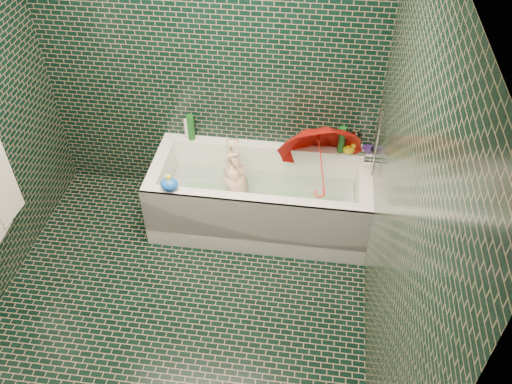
# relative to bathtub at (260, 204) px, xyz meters

# --- Properties ---
(floor) EXTENTS (2.80, 2.80, 0.00)m
(floor) POSITION_rel_bathtub_xyz_m (-0.45, -1.01, -0.21)
(floor) COLOR black
(floor) RESTS_ON ground
(wall_back) EXTENTS (2.80, 0.00, 2.80)m
(wall_back) POSITION_rel_bathtub_xyz_m (-0.45, 0.39, 1.04)
(wall_back) COLOR black
(wall_back) RESTS_ON floor
(wall_right) EXTENTS (0.00, 2.80, 2.80)m
(wall_right) POSITION_rel_bathtub_xyz_m (0.85, -1.01, 1.04)
(wall_right) COLOR black
(wall_right) RESTS_ON floor
(bathtub) EXTENTS (1.70, 0.75, 0.55)m
(bathtub) POSITION_rel_bathtub_xyz_m (0.00, 0.00, 0.00)
(bathtub) COLOR white
(bathtub) RESTS_ON floor
(bath_mat) EXTENTS (1.35, 0.47, 0.01)m
(bath_mat) POSITION_rel_bathtub_xyz_m (0.00, 0.02, -0.06)
(bath_mat) COLOR #43CA28
(bath_mat) RESTS_ON bathtub
(water) EXTENTS (1.48, 0.53, 0.00)m
(water) POSITION_rel_bathtub_xyz_m (0.00, 0.02, 0.09)
(water) COLOR silver
(water) RESTS_ON bathtub
(faucet) EXTENTS (0.18, 0.19, 0.55)m
(faucet) POSITION_rel_bathtub_xyz_m (0.81, 0.01, 0.56)
(faucet) COLOR silver
(faucet) RESTS_ON wall_right
(child) EXTENTS (0.94, 0.41, 0.32)m
(child) POSITION_rel_bathtub_xyz_m (-0.16, 0.00, 0.10)
(child) COLOR #DEB38A
(child) RESTS_ON bathtub
(umbrella) EXTENTS (0.81, 0.88, 0.93)m
(umbrella) POSITION_rel_bathtub_xyz_m (0.46, 0.11, 0.39)
(umbrella) COLOR red
(umbrella) RESTS_ON bathtub
(soap_bottle_a) EXTENTS (0.13, 0.13, 0.26)m
(soap_bottle_a) POSITION_rel_bathtub_xyz_m (0.74, 0.33, 0.34)
(soap_bottle_a) COLOR white
(soap_bottle_a) RESTS_ON bathtub
(soap_bottle_b) EXTENTS (0.10, 0.10, 0.20)m
(soap_bottle_b) POSITION_rel_bathtub_xyz_m (0.79, 0.34, 0.34)
(soap_bottle_b) COLOR #3F1F75
(soap_bottle_b) RESTS_ON bathtub
(soap_bottle_c) EXTENTS (0.16, 0.16, 0.18)m
(soap_bottle_c) POSITION_rel_bathtub_xyz_m (0.71, 0.34, 0.34)
(soap_bottle_c) COLOR #164D19
(soap_bottle_c) RESTS_ON bathtub
(bottle_right_tall) EXTENTS (0.06, 0.06, 0.23)m
(bottle_right_tall) POSITION_rel_bathtub_xyz_m (0.60, 0.34, 0.45)
(bottle_right_tall) COLOR #164D19
(bottle_right_tall) RESTS_ON bathtub
(bottle_right_pump) EXTENTS (0.06, 0.06, 0.20)m
(bottle_right_pump) POSITION_rel_bathtub_xyz_m (0.70, 0.35, 0.44)
(bottle_right_pump) COLOR silver
(bottle_right_pump) RESTS_ON bathtub
(bottle_left_tall) EXTENTS (0.08, 0.08, 0.22)m
(bottle_left_tall) POSITION_rel_bathtub_xyz_m (-0.61, 0.34, 0.45)
(bottle_left_tall) COLOR #164D19
(bottle_left_tall) RESTS_ON bathtub
(bottle_left_short) EXTENTS (0.06, 0.06, 0.17)m
(bottle_left_short) POSITION_rel_bathtub_xyz_m (-0.64, 0.35, 0.43)
(bottle_left_short) COLOR white
(bottle_left_short) RESTS_ON bathtub
(rubber_duck) EXTENTS (0.13, 0.10, 0.10)m
(rubber_duck) POSITION_rel_bathtub_xyz_m (0.67, 0.32, 0.38)
(rubber_duck) COLOR #FFF11A
(rubber_duck) RESTS_ON bathtub
(bath_toy) EXTENTS (0.16, 0.15, 0.13)m
(bath_toy) POSITION_rel_bathtub_xyz_m (-0.63, -0.30, 0.40)
(bath_toy) COLOR blue
(bath_toy) RESTS_ON bathtub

